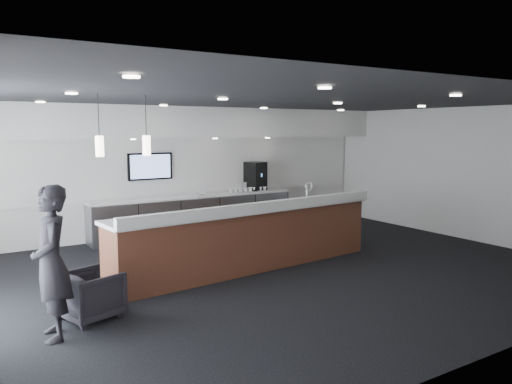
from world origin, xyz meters
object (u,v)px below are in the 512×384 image
service_counter (250,237)px  coffee_machine (255,176)px  armchair (91,295)px  lounge_guest (51,263)px

service_counter → coffee_machine: 4.05m
armchair → lounge_guest: size_ratio=0.38×
service_counter → lounge_guest: lounge_guest is taller
coffee_machine → lounge_guest: lounge_guest is taller
service_counter → lounge_guest: bearing=-164.9°
armchair → lounge_guest: 0.89m
coffee_machine → armchair: size_ratio=1.01×
coffee_machine → lounge_guest: size_ratio=0.39×
lounge_guest → service_counter: bearing=114.2°
coffee_machine → service_counter: bearing=-134.4°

